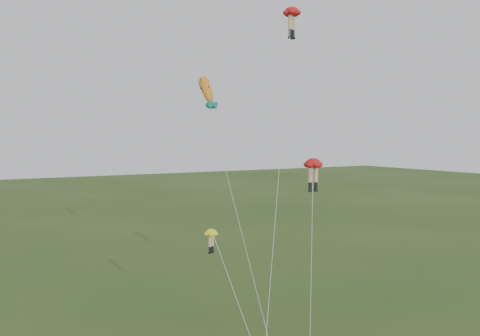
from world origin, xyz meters
TOP-DOWN VIEW (x-y plane):
  - legs_kite_red_high at (6.40, 8.26)m, footprint 10.53×11.69m
  - legs_kite_red_mid at (4.01, 2.33)m, footprint 4.26×5.02m
  - legs_kite_yellow at (-3.11, 3.31)m, footprint 1.30×8.54m
  - fish_kite at (0.34, 10.99)m, footprint 2.20×13.21m

SIDE VIEW (x-z plane):
  - legs_kite_yellow at x=-3.11m, z-range 3.06..10.63m
  - legs_kite_red_mid at x=4.01m, z-range 5.28..17.27m
  - fish_kite at x=0.34m, z-range 7.74..26.21m
  - legs_kite_red_high at x=6.40m, z-range 10.87..34.51m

